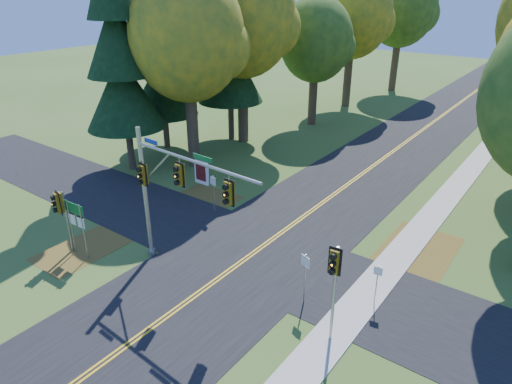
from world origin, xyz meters
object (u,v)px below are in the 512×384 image
Objects in this scene: route_sign_cluster at (76,218)px; east_signal_pole at (334,272)px; traffic_mast at (168,187)px; info_kiosk at (202,173)px.

east_signal_pole is at bearing 6.16° from route_sign_cluster.
traffic_mast reaches higher than route_sign_cluster.
route_sign_cluster reaches higher than info_kiosk.
east_signal_pole is at bearing 3.10° from traffic_mast.
traffic_mast is at bearing 174.25° from east_signal_pole.
route_sign_cluster is 1.84× the size of info_kiosk.
east_signal_pole is 2.63× the size of info_kiosk.
traffic_mast is 4.55× the size of info_kiosk.
traffic_mast is at bearing 20.83° from route_sign_cluster.
traffic_mast is 8.64m from east_signal_pole.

